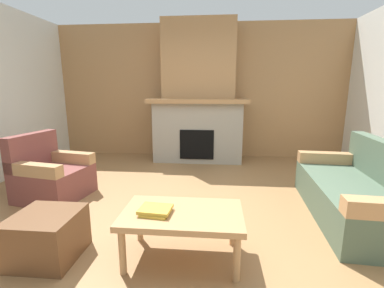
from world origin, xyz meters
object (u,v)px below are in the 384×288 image
object	(u,v)px
armchair	(51,176)
coffee_table	(182,218)
couch	(359,193)
fireplace	(198,102)
ottoman	(47,236)

from	to	relation	value
armchair	coffee_table	distance (m)	2.22
armchair	coffee_table	xyz separation A→B (m)	(1.90, -1.15, 0.08)
coffee_table	couch	bearing A→B (deg)	26.26
armchair	couch	bearing A→B (deg)	-3.58
fireplace	coffee_table	size ratio (longest dim) A/B	2.70
fireplace	armchair	world-z (taller)	fireplace
armchair	ottoman	size ratio (longest dim) A/B	1.69
armchair	coffee_table	bearing A→B (deg)	-31.25
armchair	coffee_table	size ratio (longest dim) A/B	0.88
coffee_table	ottoman	size ratio (longest dim) A/B	1.92
couch	ottoman	bearing A→B (deg)	-161.39
couch	ottoman	xyz separation A→B (m)	(-3.01, -1.01, -0.09)
fireplace	ottoman	distance (m)	3.66
ottoman	armchair	bearing A→B (deg)	120.99
fireplace	armchair	distance (m)	2.92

